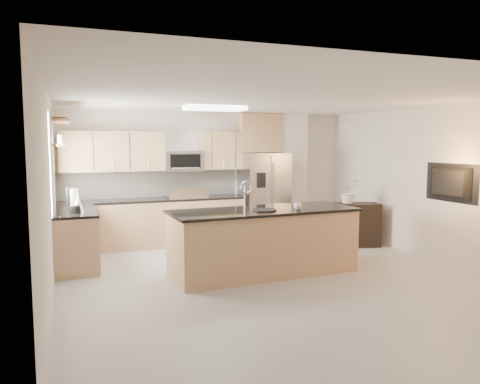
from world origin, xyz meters
name	(u,v)px	position (x,y,z in m)	size (l,w,h in m)	color
floor	(276,281)	(0.00, 0.00, 0.00)	(6.50, 6.50, 0.00)	#ADA9A4
ceiling	(277,98)	(0.00, 0.00, 2.60)	(6.00, 6.50, 0.02)	silver
wall_back	(209,176)	(0.00, 3.25, 1.30)	(6.00, 0.02, 2.60)	beige
wall_front	(456,232)	(0.00, -3.25, 1.30)	(6.00, 0.02, 2.60)	beige
wall_left	(48,201)	(-3.00, 0.00, 1.30)	(0.02, 6.50, 2.60)	beige
wall_right	(442,185)	(3.00, 0.00, 1.30)	(0.02, 6.50, 2.60)	beige
back_counter	(154,222)	(-1.23, 2.93, 0.47)	(3.55, 0.66, 1.44)	tan
left_counter	(76,238)	(-2.67, 1.85, 0.46)	(0.66, 1.50, 0.92)	tan
range	(185,220)	(-0.60, 2.92, 0.47)	(0.76, 0.64, 1.14)	black
upper_cabinets	(147,151)	(-1.30, 3.09, 1.83)	(3.50, 0.33, 0.75)	tan
microwave	(183,161)	(-0.60, 3.04, 1.63)	(0.76, 0.40, 0.40)	#AAA9AC
refrigerator	(264,196)	(1.06, 2.87, 0.89)	(0.92, 0.78, 1.78)	#AAA9AC
partition_column	(292,175)	(1.82, 3.10, 1.30)	(0.60, 0.30, 2.60)	silver
window	(52,165)	(-2.98, 1.85, 1.65)	(0.04, 1.15, 1.65)	white
shelf_lower	(60,145)	(-2.85, 1.95, 1.95)	(0.30, 1.20, 0.04)	#98603D
shelf_upper	(59,121)	(-2.85, 1.95, 2.32)	(0.30, 1.20, 0.04)	#98603D
ceiling_fixture	(215,108)	(-0.40, 1.60, 2.56)	(1.00, 0.50, 0.06)	white
island	(264,241)	(0.00, 0.44, 0.50)	(2.89, 1.15, 1.41)	tan
credenza	(351,225)	(2.34, 1.57, 0.42)	(1.04, 0.44, 0.83)	black
cup	(298,206)	(0.47, 0.23, 1.03)	(0.12, 0.12, 0.10)	white
platter	(265,210)	(-0.05, 0.30, 0.99)	(0.35, 0.35, 0.02)	black
blender	(75,202)	(-2.67, 1.52, 1.08)	(0.16, 0.16, 0.37)	black
kettle	(78,204)	(-2.62, 1.66, 1.04)	(0.22, 0.22, 0.28)	#AAA9AC
coffee_maker	(72,198)	(-2.69, 2.22, 1.07)	(0.18, 0.22, 0.32)	black
bowl	(59,118)	(-2.85, 2.26, 2.38)	(0.36, 0.36, 0.09)	#AAA9AC
flower_vase	(348,186)	(2.27, 1.61, 1.17)	(0.61, 0.53, 0.68)	silver
television	(447,183)	(2.91, -0.20, 1.35)	(1.08, 0.14, 0.62)	black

